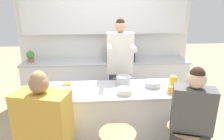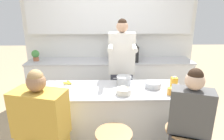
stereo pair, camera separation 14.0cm
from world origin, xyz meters
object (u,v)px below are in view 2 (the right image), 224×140
(person_cooking, at_px, (121,76))
(person_wrapped_blanket, at_px, (43,137))
(fruit_bowl, at_px, (153,85))
(cooking_pot, at_px, (124,80))
(juice_carton, at_px, (174,83))
(person_seated_near, at_px, (187,135))
(kitchen_island, at_px, (112,118))
(potted_plant, at_px, (36,55))
(banana_bunch, at_px, (67,83))
(coffee_cup_near, at_px, (170,91))
(microwave, at_px, (124,53))

(person_cooking, relative_size, person_wrapped_blanket, 1.28)
(fruit_bowl, bearing_deg, cooking_pot, 161.97)
(cooking_pot, xyz_separation_m, juice_carton, (0.67, -0.16, 0.02))
(person_seated_near, bearing_deg, kitchen_island, 159.50)
(cooking_pot, relative_size, potted_plant, 1.37)
(person_wrapped_blanket, bearing_deg, banana_bunch, 97.37)
(kitchen_island, relative_size, person_cooking, 1.07)
(coffee_cup_near, bearing_deg, person_wrapped_blanket, -162.54)
(person_wrapped_blanket, height_order, microwave, person_wrapped_blanket)
(microwave, xyz_separation_m, potted_plant, (-1.79, 0.04, -0.03))
(person_wrapped_blanket, relative_size, cooking_pot, 4.67)
(potted_plant, bearing_deg, cooking_pot, -37.57)
(banana_bunch, bearing_deg, potted_plant, 124.29)
(person_seated_near, height_order, banana_bunch, person_seated_near)
(person_cooking, height_order, microwave, person_cooking)
(banana_bunch, distance_m, potted_plant, 1.54)
(fruit_bowl, relative_size, juice_carton, 1.29)
(fruit_bowl, bearing_deg, kitchen_island, -176.34)
(banana_bunch, xyz_separation_m, juice_carton, (1.49, -0.18, 0.06))
(person_wrapped_blanket, height_order, banana_bunch, person_wrapped_blanket)
(kitchen_island, distance_m, microwave, 1.58)
(fruit_bowl, bearing_deg, microwave, 101.63)
(person_seated_near, xyz_separation_m, fruit_bowl, (-0.24, 0.70, 0.31))
(juice_carton, bearing_deg, banana_bunch, 173.10)
(fruit_bowl, bearing_deg, banana_bunch, 172.79)
(person_cooking, xyz_separation_m, cooking_pot, (0.00, -0.43, 0.08))
(coffee_cup_near, height_order, juice_carton, juice_carton)
(person_wrapped_blanket, relative_size, person_seated_near, 1.00)
(juice_carton, bearing_deg, kitchen_island, -179.37)
(kitchen_island, relative_size, microwave, 3.63)
(person_wrapped_blanket, height_order, coffee_cup_near, person_wrapped_blanket)
(kitchen_island, bearing_deg, person_cooking, 73.91)
(fruit_bowl, height_order, potted_plant, potted_plant)
(kitchen_island, distance_m, person_cooking, 0.76)
(person_cooking, height_order, person_wrapped_blanket, person_cooking)
(person_cooking, height_order, juice_carton, person_cooking)
(person_wrapped_blanket, relative_size, microwave, 2.64)
(kitchen_island, bearing_deg, coffee_cup_near, -14.92)
(coffee_cup_near, bearing_deg, person_seated_near, -81.13)
(person_cooking, relative_size, juice_carton, 10.74)
(person_wrapped_blanket, distance_m, coffee_cup_near, 1.60)
(kitchen_island, height_order, person_seated_near, person_seated_near)
(kitchen_island, height_order, cooking_pot, cooking_pot)
(person_wrapped_blanket, bearing_deg, kitchen_island, 56.52)
(kitchen_island, xyz_separation_m, person_cooking, (0.17, 0.59, 0.44))
(coffee_cup_near, relative_size, potted_plant, 0.50)
(person_seated_near, bearing_deg, person_wrapped_blanket, -160.98)
(person_wrapped_blanket, xyz_separation_m, juice_carton, (1.61, 0.68, 0.34))
(cooking_pot, distance_m, fruit_bowl, 0.41)
(kitchen_island, height_order, potted_plant, potted_plant)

